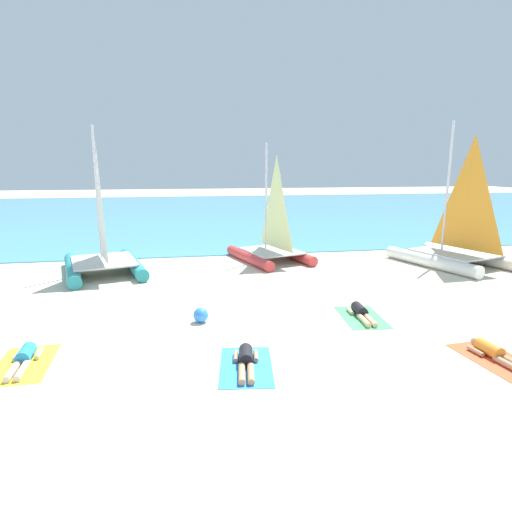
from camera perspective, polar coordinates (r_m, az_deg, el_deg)
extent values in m
plane|color=beige|center=(19.58, -2.62, -0.31)|extent=(120.00, 120.00, 0.00)
cube|color=#4C9EB7|center=(39.90, -6.41, 5.95)|extent=(120.00, 40.00, 0.05)
cylinder|color=#CC3838|center=(18.64, -0.94, -0.22)|extent=(1.55, 3.89, 0.45)
cylinder|color=#CC3838|center=(19.59, 4.50, 0.34)|extent=(1.55, 3.89, 0.45)
cube|color=silver|center=(18.88, 2.13, 0.71)|extent=(2.69, 2.99, 0.06)
cylinder|color=silver|center=(19.07, 1.37, 7.83)|extent=(0.09, 0.09, 4.68)
pyramid|color=#EAEA99|center=(18.26, 2.73, 7.20)|extent=(0.64, 1.99, 3.93)
cylinder|color=white|center=(19.21, 22.19, -0.65)|extent=(1.88, 4.52, 0.52)
cylinder|color=white|center=(21.07, 26.45, 0.03)|extent=(1.88, 4.52, 0.52)
cube|color=silver|center=(19.94, 24.98, 0.42)|extent=(3.17, 3.52, 0.07)
cylinder|color=silver|center=(20.03, 24.18, 8.32)|extent=(0.11, 0.11, 5.45)
pyramid|color=orange|center=(19.39, 26.63, 7.53)|extent=(0.78, 2.31, 4.58)
cylinder|color=teal|center=(17.87, -23.28, -1.67)|extent=(1.59, 4.32, 0.50)
cylinder|color=teal|center=(18.05, -16.07, -1.03)|extent=(1.59, 4.32, 0.50)
cube|color=silver|center=(17.66, -19.65, -0.61)|extent=(2.91, 3.27, 0.06)
cylinder|color=silver|center=(17.94, -20.42, 7.77)|extent=(0.10, 0.10, 5.17)
pyramid|color=white|center=(16.93, -20.09, 7.06)|extent=(0.64, 2.21, 4.34)
cube|color=yellow|center=(10.64, -28.53, -12.56)|extent=(1.21, 1.96, 0.01)
cylinder|color=#268CCC|center=(10.76, -28.34, -11.37)|extent=(0.34, 0.64, 0.30)
sphere|color=beige|center=(11.12, -27.80, -10.56)|extent=(0.22, 0.22, 0.22)
cylinder|color=beige|center=(10.24, -29.72, -13.18)|extent=(0.19, 0.79, 0.14)
cylinder|color=beige|center=(10.19, -28.73, -13.20)|extent=(0.19, 0.79, 0.14)
cylinder|color=beige|center=(10.99, -29.21, -11.49)|extent=(0.13, 0.46, 0.10)
cylinder|color=beige|center=(10.87, -26.94, -11.50)|extent=(0.13, 0.46, 0.10)
cube|color=#338CD8|center=(9.34, -1.34, -14.47)|extent=(1.35, 2.03, 0.01)
cylinder|color=black|center=(9.45, -1.36, -13.08)|extent=(0.38, 0.65, 0.30)
sphere|color=tan|center=(9.82, -1.39, -12.07)|extent=(0.22, 0.22, 0.22)
cylinder|color=tan|center=(8.90, -1.90, -15.33)|extent=(0.24, 0.79, 0.14)
cylinder|color=tan|center=(8.90, -0.70, -15.32)|extent=(0.24, 0.79, 0.14)
cylinder|color=tan|center=(9.63, -2.72, -13.19)|extent=(0.16, 0.46, 0.10)
cylinder|color=tan|center=(9.63, -0.03, -13.16)|extent=(0.16, 0.46, 0.10)
cube|color=#4CB266|center=(12.44, 13.88, -7.91)|extent=(1.25, 1.98, 0.01)
cylinder|color=black|center=(12.57, 13.61, -6.94)|extent=(0.35, 0.64, 0.30)
sphere|color=#D8AD84|center=(12.93, 13.04, -6.37)|extent=(0.22, 0.22, 0.22)
cylinder|color=#D8AD84|center=(11.99, 14.18, -8.31)|extent=(0.20, 0.79, 0.14)
cylinder|color=#D8AD84|center=(12.05, 15.00, -8.25)|extent=(0.20, 0.79, 0.14)
cylinder|color=#D8AD84|center=(12.67, 12.42, -7.16)|extent=(0.14, 0.46, 0.10)
cylinder|color=#D8AD84|center=(12.80, 14.31, -7.04)|extent=(0.14, 0.46, 0.10)
cube|color=#EA5933|center=(10.97, 29.32, -11.91)|extent=(1.28, 2.00, 0.01)
cylinder|color=orange|center=(11.04, 28.67, -10.81)|extent=(0.36, 0.65, 0.30)
sphere|color=tan|center=(11.31, 27.23, -10.13)|extent=(0.22, 0.22, 0.22)
cylinder|color=tan|center=(10.60, 30.73, -12.45)|extent=(0.21, 0.79, 0.14)
cylinder|color=tan|center=(11.03, 27.22, -11.19)|extent=(0.14, 0.46, 0.10)
cylinder|color=tan|center=(11.32, 28.89, -10.77)|extent=(0.14, 0.46, 0.10)
sphere|color=#337FE5|center=(11.75, -7.37, -7.81)|extent=(0.41, 0.41, 0.41)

